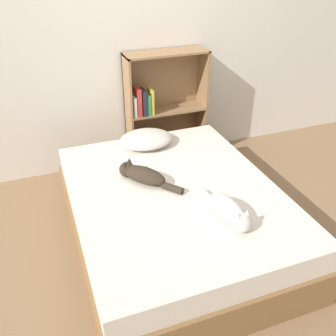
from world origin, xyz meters
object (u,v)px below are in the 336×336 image
cat_light (229,211)px  cat_dark (142,175)px  bookshelf (162,107)px  pillow (146,139)px  bed (175,215)px

cat_light → cat_dark: cat_light is taller
cat_light → bookshelf: bearing=167.0°
pillow → bookshelf: bookshelf is taller
bed → bookshelf: (0.34, 1.22, 0.35)m
pillow → bookshelf: 0.60m
pillow → cat_light: cat_light is taller
cat_dark → cat_light: bearing=172.8°
bed → cat_light: cat_light is taller
cat_light → bookshelf: 1.66m
bed → cat_dark: bearing=135.1°
bed → cat_light: 0.57m
bed → pillow: (0.01, 0.72, 0.29)m
pillow → bookshelf: (0.32, 0.50, 0.06)m
bed → cat_dark: 0.39m
bed → cat_light: bearing=-65.4°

